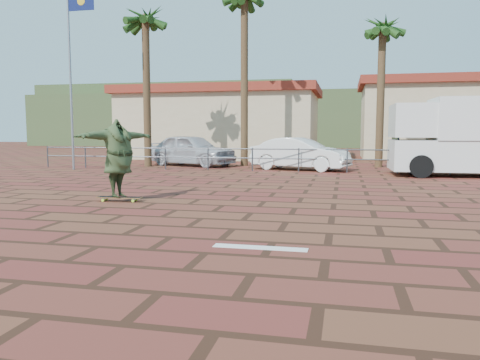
% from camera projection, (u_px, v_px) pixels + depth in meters
% --- Properties ---
extents(ground, '(120.00, 120.00, 0.00)m').
position_uv_depth(ground, '(233.00, 229.00, 8.18)').
color(ground, brown).
rests_on(ground, ground).
extents(paint_stripe, '(1.40, 0.22, 0.01)m').
position_uv_depth(paint_stripe, '(260.00, 248.00, 6.87)').
color(paint_stripe, white).
rests_on(paint_stripe, ground).
extents(guardrail, '(24.06, 0.06, 1.00)m').
position_uv_depth(guardrail, '(299.00, 156.00, 19.76)').
color(guardrail, '#47494F').
rests_on(guardrail, ground).
extents(flagpole, '(1.30, 0.10, 8.00)m').
position_uv_depth(flagpole, '(72.00, 64.00, 20.52)').
color(flagpole, gray).
rests_on(flagpole, ground).
extents(palm_far_left, '(2.40, 2.40, 8.25)m').
position_uv_depth(palm_far_left, '(145.00, 23.00, 22.21)').
color(palm_far_left, brown).
rests_on(palm_far_left, ground).
extents(palm_left, '(2.40, 2.40, 9.45)m').
position_uv_depth(palm_left, '(244.00, 2.00, 22.57)').
color(palm_left, brown).
rests_on(palm_left, ground).
extents(palm_center, '(2.40, 2.40, 7.75)m').
position_uv_depth(palm_center, '(383.00, 31.00, 21.81)').
color(palm_center, brown).
rests_on(palm_center, ground).
extents(building_west, '(12.60, 7.60, 4.50)m').
position_uv_depth(building_west, '(222.00, 123.00, 30.60)').
color(building_west, beige).
rests_on(building_west, ground).
extents(building_east, '(10.60, 6.60, 5.00)m').
position_uv_depth(building_east, '(444.00, 118.00, 29.48)').
color(building_east, beige).
rests_on(building_east, ground).
extents(hill_front, '(70.00, 18.00, 6.00)m').
position_uv_depth(hill_front, '(329.00, 121.00, 56.41)').
color(hill_front, '#384C28').
rests_on(hill_front, ground).
extents(hill_back, '(35.00, 14.00, 8.00)m').
position_uv_depth(hill_back, '(174.00, 115.00, 66.90)').
color(hill_back, '#384C28').
rests_on(hill_back, ground).
extents(longboard, '(1.12, 0.34, 0.11)m').
position_uv_depth(longboard, '(119.00, 198.00, 11.44)').
color(longboard, olive).
rests_on(longboard, ground).
extents(skateboarder, '(1.49, 2.40, 1.90)m').
position_uv_depth(skateboarder, '(118.00, 158.00, 11.34)').
color(skateboarder, '#364826').
rests_on(skateboarder, longboard).
extents(campervan, '(5.77, 2.62, 2.96)m').
position_uv_depth(campervan, '(471.00, 135.00, 17.76)').
color(campervan, silver).
rests_on(campervan, ground).
extents(car_silver, '(4.98, 3.29, 1.58)m').
position_uv_depth(car_silver, '(191.00, 150.00, 23.27)').
color(car_silver, silver).
rests_on(car_silver, ground).
extents(car_white, '(4.59, 2.68, 1.43)m').
position_uv_depth(car_white, '(300.00, 154.00, 20.74)').
color(car_white, white).
rests_on(car_white, ground).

